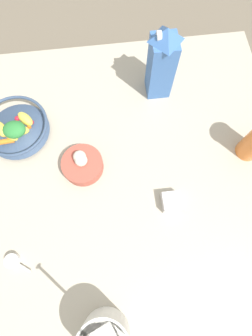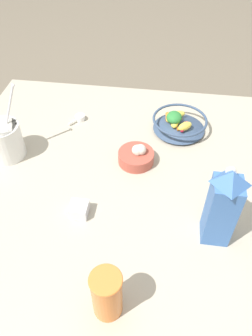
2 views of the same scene
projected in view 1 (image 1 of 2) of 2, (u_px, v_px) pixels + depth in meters
ground_plane at (113, 195)px, 0.86m from camera, size 6.00×6.00×0.00m
countertop at (112, 194)px, 0.84m from camera, size 1.15×1.15×0.04m
fruit_bowl at (16, 128)px, 0.85m from camera, size 0.22×0.22×0.09m
milk_carton at (161, 63)px, 0.81m from camera, size 0.08×0.08×0.27m
spice_jar at (171, 202)px, 0.79m from camera, size 0.06×0.06×0.04m
measuring_scoop at (13, 261)px, 0.74m from camera, size 0.06×0.07×0.02m
garlic_bowl at (82, 164)px, 0.82m from camera, size 0.13×0.13×0.08m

